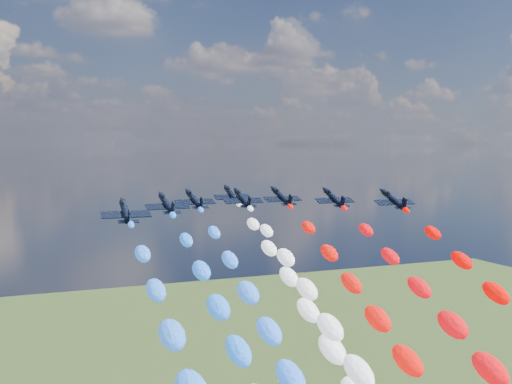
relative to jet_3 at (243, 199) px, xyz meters
name	(u,v)px	position (x,y,z in m)	size (l,w,h in m)	color
jet_0	(126,212)	(-29.91, -18.74, 0.00)	(8.92, 11.96, 2.64)	black
jet_1	(167,204)	(-19.11, -6.45, 0.00)	(8.92, 11.96, 2.64)	black
jet_2	(194,200)	(-10.81, 1.56, 0.00)	(8.92, 11.96, 2.64)	black
jet_3	(243,199)	(0.00, 0.00, 0.00)	(8.92, 11.96, 2.64)	black
jet_4	(232,195)	(1.57, 11.41, 0.00)	(8.92, 11.96, 2.64)	black
jet_5	(282,197)	(10.24, 1.33, 0.00)	(8.92, 11.96, 2.64)	black
jet_6	(334,198)	(19.60, -6.69, 0.00)	(8.92, 11.96, 2.64)	black
jet_7	(393,200)	(29.51, -15.64, 0.00)	(8.92, 11.96, 2.64)	black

